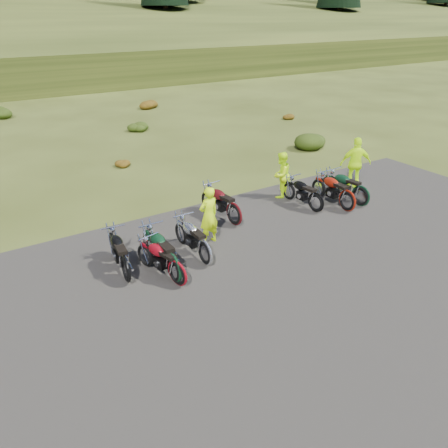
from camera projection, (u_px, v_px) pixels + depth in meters
ground at (260, 259)px, 11.60m from camera, size 300.00×300.00×0.00m
gravel_pad at (311, 297)px, 10.08m from camera, size 20.00×12.00×0.04m
shrub_3 at (0, 111)px, 26.39m from camera, size 1.56×1.56×0.92m
shrub_4 at (121, 162)px, 18.27m from camera, size 0.77×0.77×0.45m
shrub_5 at (137, 126)px, 23.64m from camera, size 1.03×1.03×0.61m
shrub_6 at (147, 103)px, 29.02m from camera, size 1.30×1.30×0.77m
shrub_7 at (311, 138)px, 20.76m from camera, size 1.56×1.56×0.92m
shrub_8 at (286, 115)px, 26.27m from camera, size 0.77×0.77×0.45m
motorcycle_0 at (127, 282)px, 10.63m from camera, size 0.86×2.00×1.02m
motorcycle_1 at (178, 286)px, 10.49m from camera, size 1.06×1.96×0.97m
motorcycle_2 at (175, 282)px, 10.64m from camera, size 0.73×2.10×1.10m
motorcycle_3 at (205, 265)px, 11.34m from camera, size 0.66×1.95×1.02m
motorcycle_4 at (234, 225)px, 13.41m from camera, size 0.87×2.09×1.06m
motorcycle_5 at (315, 212)px, 14.27m from camera, size 0.76×1.91×0.98m
motorcycle_6 at (346, 212)px, 14.33m from camera, size 0.71×2.04×1.06m
motorcycle_7 at (359, 206)px, 14.71m from camera, size 0.91×2.06×1.04m
person_middle at (209, 216)px, 12.04m from camera, size 0.65×0.47×1.67m
person_right_a at (281, 176)px, 15.07m from camera, size 0.95×0.85×1.60m
person_right_b at (355, 164)px, 15.74m from camera, size 1.19×0.96×1.89m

